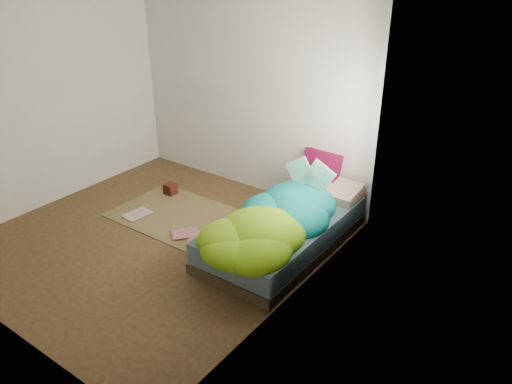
% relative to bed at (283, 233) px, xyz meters
% --- Properties ---
extents(ground, '(3.50, 3.50, 0.00)m').
position_rel_bed_xyz_m(ground, '(-1.22, -0.72, -0.17)').
color(ground, '#46261B').
rests_on(ground, ground).
extents(room_walls, '(3.54, 3.54, 2.62)m').
position_rel_bed_xyz_m(room_walls, '(-1.21, -0.71, 1.46)').
color(room_walls, silver).
rests_on(room_walls, ground).
extents(bed, '(1.00, 2.00, 0.34)m').
position_rel_bed_xyz_m(bed, '(0.00, 0.00, 0.00)').
color(bed, '#332A1B').
rests_on(bed, ground).
extents(duvet, '(0.96, 1.84, 0.34)m').
position_rel_bed_xyz_m(duvet, '(0.00, -0.22, 0.34)').
color(duvet, '#087E7F').
rests_on(duvet, bed).
extents(rug, '(1.60, 1.10, 0.01)m').
position_rel_bed_xyz_m(rug, '(-1.37, -0.17, -0.16)').
color(rug, brown).
rests_on(rug, ground).
extents(pillow_floral, '(0.64, 0.40, 0.14)m').
position_rel_bed_xyz_m(pillow_floral, '(0.16, 0.78, 0.24)').
color(pillow_floral, beige).
rests_on(pillow_floral, bed).
extents(pillow_magenta, '(0.45, 0.16, 0.45)m').
position_rel_bed_xyz_m(pillow_magenta, '(-0.08, 0.91, 0.40)').
color(pillow_magenta, '#530519').
rests_on(pillow_magenta, bed).
extents(open_book, '(0.47, 0.15, 0.28)m').
position_rel_bed_xyz_m(open_book, '(0.06, 0.41, 0.65)').
color(open_book, '#2E8F2E').
rests_on(open_book, duvet).
extents(wooden_box, '(0.14, 0.14, 0.14)m').
position_rel_bed_xyz_m(wooden_box, '(-1.89, 0.20, -0.09)').
color(wooden_box, '#36170C').
rests_on(wooden_box, rug).
extents(floor_book_a, '(0.27, 0.34, 0.02)m').
position_rel_bed_xyz_m(floor_book_a, '(-1.91, -0.46, -0.14)').
color(floor_book_a, beige).
rests_on(floor_book_a, rug).
extents(floor_book_b, '(0.36, 0.37, 0.03)m').
position_rel_bed_xyz_m(floor_book_b, '(-1.10, -0.40, -0.14)').
color(floor_book_b, pink).
rests_on(floor_book_b, rug).
extents(floor_book_c, '(0.39, 0.42, 0.03)m').
position_rel_bed_xyz_m(floor_book_c, '(-0.90, -0.53, -0.14)').
color(floor_book_c, tan).
rests_on(floor_book_c, rug).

